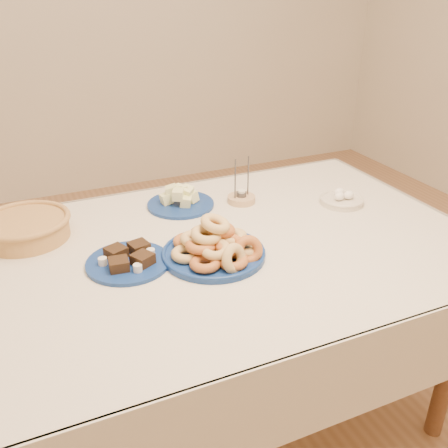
% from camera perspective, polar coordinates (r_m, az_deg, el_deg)
% --- Properties ---
extents(ground, '(5.00, 5.00, 0.00)m').
position_cam_1_polar(ground, '(2.08, -0.60, -20.86)').
color(ground, '#9A6B48').
rests_on(ground, ground).
extents(dining_table, '(1.71, 1.11, 0.75)m').
position_cam_1_polar(dining_table, '(1.66, -0.70, -5.65)').
color(dining_table, brown).
rests_on(dining_table, ground).
extents(donut_platter, '(0.40, 0.40, 0.15)m').
position_cam_1_polar(donut_platter, '(1.53, -0.99, -2.61)').
color(donut_platter, navy).
rests_on(donut_platter, dining_table).
extents(melon_plate, '(0.30, 0.30, 0.09)m').
position_cam_1_polar(melon_plate, '(1.88, -5.00, 2.80)').
color(melon_plate, navy).
rests_on(melon_plate, dining_table).
extents(brownie_plate, '(0.29, 0.29, 0.04)m').
position_cam_1_polar(brownie_plate, '(1.53, -10.84, -4.08)').
color(brownie_plate, navy).
rests_on(brownie_plate, dining_table).
extents(wicker_basket, '(0.36, 0.36, 0.08)m').
position_cam_1_polar(wicker_basket, '(1.76, -21.75, -0.31)').
color(wicker_basket, olive).
rests_on(wicker_basket, dining_table).
extents(candle_holder, '(0.13, 0.13, 0.18)m').
position_cam_1_polar(candle_holder, '(1.91, 2.00, 2.99)').
color(candle_holder, tan).
rests_on(candle_holder, dining_table).
extents(egg_bowl, '(0.18, 0.18, 0.05)m').
position_cam_1_polar(egg_bowl, '(1.95, 13.30, 2.76)').
color(egg_bowl, beige).
rests_on(egg_bowl, dining_table).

